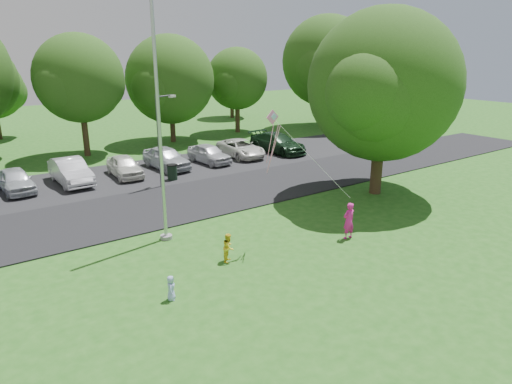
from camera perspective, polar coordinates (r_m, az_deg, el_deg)
ground at (r=17.42m, az=6.67°, el=-8.48°), size 120.00×120.00×0.00m
park_road at (r=24.31m, az=-7.62°, el=-0.83°), size 60.00×6.00×0.06m
parking_strip at (r=30.00m, az=-13.49°, el=2.35°), size 42.00×7.00×0.06m
flagpole at (r=18.32m, az=-11.89°, el=6.32°), size 0.50×0.50×10.00m
street_lamp at (r=26.20m, az=-11.81°, el=7.32°), size 1.43×0.60×5.24m
trash_can at (r=27.89m, az=-10.43°, el=2.42°), size 0.63×0.63×1.00m
big_tree at (r=24.83m, az=15.60°, el=12.30°), size 8.64×7.82×9.71m
tree_row at (r=37.83m, az=-17.04°, el=13.84°), size 64.35×11.94×10.88m
horizon_trees at (r=47.83m, az=-17.90°, el=12.66°), size 77.46×7.20×7.02m
parked_cars at (r=30.09m, az=-12.58°, el=3.84°), size 23.21×5.28×1.46m
woman at (r=19.32m, az=11.51°, el=-3.54°), size 0.58×0.39×1.56m
child_yellow at (r=17.06m, az=-3.44°, el=-6.93°), size 0.67×0.67×1.10m
child_blue at (r=14.85m, az=-10.58°, el=-11.72°), size 0.43×0.48×0.83m
kite at (r=17.25m, az=2.30°, el=7.67°), size 3.33×1.56×3.68m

